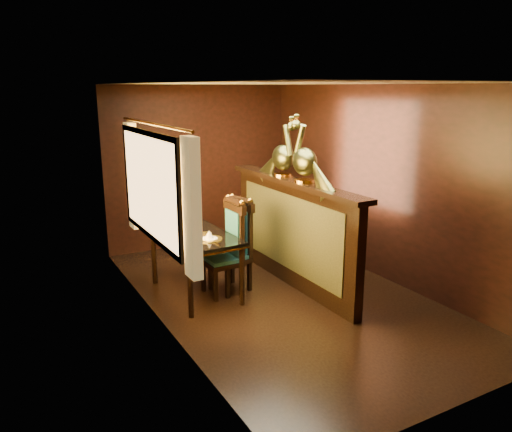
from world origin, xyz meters
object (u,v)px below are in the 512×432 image
at_px(chair_right, 237,241).
at_px(chair_left, 230,244).
at_px(peacock_left, 305,149).
at_px(dining_table, 194,240).
at_px(peacock_right, 283,146).

bearing_deg(chair_right, chair_left, -163.68).
bearing_deg(peacock_left, dining_table, 156.59).
distance_m(dining_table, chair_left, 0.43).
xyz_separation_m(chair_left, chair_right, (0.13, 0.07, -0.01)).
bearing_deg(chair_right, dining_table, 159.33).
relative_size(dining_table, chair_left, 1.10).
relative_size(chair_right, peacock_right, 1.55).
distance_m(dining_table, peacock_right, 1.60).
relative_size(chair_left, peacock_left, 1.50).
xyz_separation_m(chair_left, peacock_right, (0.81, 0.11, 1.12)).
xyz_separation_m(chair_right, peacock_right, (0.69, 0.04, 1.13)).
distance_m(dining_table, peacock_left, 1.70).
relative_size(dining_table, peacock_right, 1.72).
height_order(chair_right, peacock_right, peacock_right).
height_order(peacock_left, peacock_right, peacock_left).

